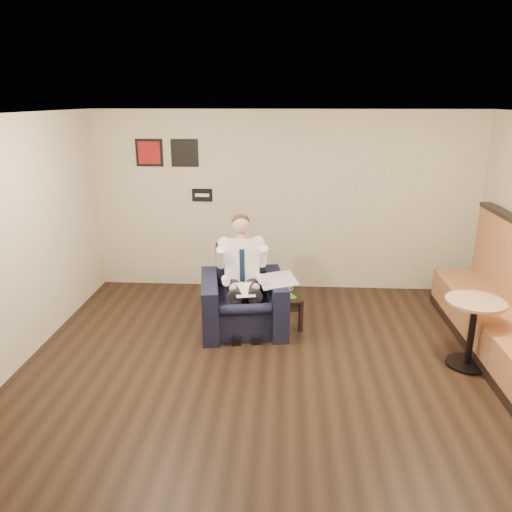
# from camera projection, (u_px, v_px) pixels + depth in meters

# --- Properties ---
(ground) EXTENTS (6.00, 6.00, 0.00)m
(ground) POSITION_uv_depth(u_px,v_px,m) (281.00, 386.00, 5.36)
(ground) COLOR black
(ground) RESTS_ON ground
(wall_back) EXTENTS (6.00, 0.02, 2.80)m
(wall_back) POSITION_uv_depth(u_px,v_px,m) (285.00, 202.00, 7.79)
(wall_back) COLOR beige
(wall_back) RESTS_ON ground
(wall_front) EXTENTS (6.00, 0.02, 2.80)m
(wall_front) POSITION_uv_depth(u_px,v_px,m) (276.00, 487.00, 2.08)
(wall_front) COLOR beige
(wall_front) RESTS_ON ground
(ceiling) EXTENTS (6.00, 6.00, 0.02)m
(ceiling) POSITION_uv_depth(u_px,v_px,m) (286.00, 115.00, 4.51)
(ceiling) COLOR white
(ceiling) RESTS_ON wall_back
(seating_sign) EXTENTS (0.32, 0.02, 0.20)m
(seating_sign) POSITION_uv_depth(u_px,v_px,m) (202.00, 195.00, 7.82)
(seating_sign) COLOR black
(seating_sign) RESTS_ON wall_back
(art_print_left) EXTENTS (0.42, 0.03, 0.42)m
(art_print_left) POSITION_uv_depth(u_px,v_px,m) (149.00, 153.00, 7.67)
(art_print_left) COLOR maroon
(art_print_left) RESTS_ON wall_back
(art_print_right) EXTENTS (0.42, 0.03, 0.42)m
(art_print_right) POSITION_uv_depth(u_px,v_px,m) (185.00, 153.00, 7.64)
(art_print_right) COLOR black
(art_print_right) RESTS_ON wall_back
(armchair) EXTENTS (1.24, 1.24, 1.05)m
(armchair) POSITION_uv_depth(u_px,v_px,m) (243.00, 291.00, 6.56)
(armchair) COLOR black
(armchair) RESTS_ON ground
(seated_man) EXTENTS (0.84, 1.12, 1.43)m
(seated_man) POSITION_uv_depth(u_px,v_px,m) (244.00, 281.00, 6.37)
(seated_man) COLOR white
(seated_man) RESTS_ON armchair
(lap_papers) EXTENTS (0.31, 0.39, 0.01)m
(lap_papers) POSITION_uv_depth(u_px,v_px,m) (244.00, 290.00, 6.29)
(lap_papers) COLOR white
(lap_papers) RESTS_ON seated_man
(newspaper) EXTENTS (0.57, 0.65, 0.01)m
(newspaper) POSITION_uv_depth(u_px,v_px,m) (277.00, 280.00, 6.44)
(newspaper) COLOR silver
(newspaper) RESTS_ON armchair
(side_table) EXTENTS (0.69, 0.69, 0.44)m
(side_table) POSITION_uv_depth(u_px,v_px,m) (278.00, 311.00, 6.70)
(side_table) COLOR black
(side_table) RESTS_ON ground
(green_folder) EXTENTS (0.54, 0.49, 0.01)m
(green_folder) POSITION_uv_depth(u_px,v_px,m) (276.00, 296.00, 6.60)
(green_folder) COLOR #4ED72B
(green_folder) RESTS_ON side_table
(coffee_mug) EXTENTS (0.10, 0.10, 0.09)m
(coffee_mug) POSITION_uv_depth(u_px,v_px,m) (287.00, 288.00, 6.77)
(coffee_mug) COLOR white
(coffee_mug) RESTS_ON side_table
(smartphone) EXTENTS (0.15, 0.09, 0.01)m
(smartphone) POSITION_uv_depth(u_px,v_px,m) (277.00, 291.00, 6.78)
(smartphone) COLOR black
(smartphone) RESTS_ON side_table
(banquette) EXTENTS (0.70, 2.95, 1.51)m
(banquette) POSITION_uv_depth(u_px,v_px,m) (500.00, 291.00, 5.96)
(banquette) COLOR #A0633E
(banquette) RESTS_ON ground
(cafe_table) EXTENTS (0.69, 0.69, 0.81)m
(cafe_table) POSITION_uv_depth(u_px,v_px,m) (471.00, 333.00, 5.65)
(cafe_table) COLOR tan
(cafe_table) RESTS_ON ground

